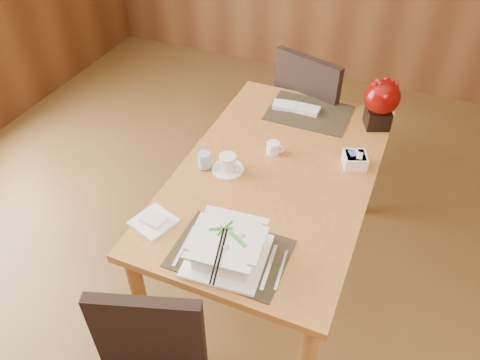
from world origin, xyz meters
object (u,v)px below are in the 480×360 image
at_px(water_glass, 204,154).
at_px(bread_plate, 154,222).
at_px(far_chair, 313,112).
at_px(dining_table, 275,186).
at_px(creamer_jug, 273,148).
at_px(soup_setting, 227,248).
at_px(berry_decor, 381,101).
at_px(coffee_cup, 228,164).
at_px(sugar_caddy, 355,160).

xyz_separation_m(water_glass, bread_plate, (-0.04, -0.42, -0.07)).
bearing_deg(bread_plate, far_chair, 76.86).
bearing_deg(dining_table, water_glass, -162.46).
bearing_deg(creamer_jug, far_chair, 84.57).
bearing_deg(far_chair, soup_setting, 109.59).
relative_size(soup_setting, bread_plate, 2.08).
relative_size(dining_table, bread_plate, 9.37).
bearing_deg(berry_decor, soup_setting, -107.96).
bearing_deg(berry_decor, bread_plate, -124.13).
xyz_separation_m(coffee_cup, bread_plate, (-0.15, -0.44, -0.03)).
distance_m(berry_decor, bread_plate, 1.33).
relative_size(bread_plate, far_chair, 0.16).
xyz_separation_m(sugar_caddy, bread_plate, (-0.70, -0.71, -0.03)).
xyz_separation_m(dining_table, sugar_caddy, (0.33, 0.19, 0.13)).
relative_size(soup_setting, coffee_cup, 2.15).
distance_m(soup_setting, sugar_caddy, 0.83).
relative_size(coffee_cup, far_chair, 0.16).
bearing_deg(soup_setting, water_glass, 119.54).
height_order(coffee_cup, sugar_caddy, coffee_cup).
bearing_deg(creamer_jug, dining_table, -67.48).
height_order(sugar_caddy, bread_plate, sugar_caddy).
relative_size(soup_setting, water_glass, 2.09).
relative_size(dining_table, sugar_caddy, 13.87).
distance_m(water_glass, sugar_caddy, 0.73).
bearing_deg(berry_decor, dining_table, -122.88).
relative_size(water_glass, sugar_caddy, 1.47).
relative_size(soup_setting, far_chair, 0.34).
bearing_deg(creamer_jug, soup_setting, -88.69).
bearing_deg(creamer_jug, water_glass, -142.06).
bearing_deg(far_chair, water_glass, 91.59).
height_order(creamer_jug, berry_decor, berry_decor).
distance_m(coffee_cup, water_glass, 0.12).
distance_m(water_glass, far_chair, 1.06).
bearing_deg(bread_plate, coffee_cup, 70.92).
bearing_deg(soup_setting, creamer_jug, 89.66).
height_order(sugar_caddy, far_chair, far_chair).
bearing_deg(coffee_cup, bread_plate, -109.08).
relative_size(soup_setting, sugar_caddy, 3.08).
height_order(coffee_cup, creamer_jug, coffee_cup).
bearing_deg(bread_plate, creamer_jug, 64.97).
bearing_deg(sugar_caddy, water_glass, -155.98).
bearing_deg(berry_decor, creamer_jug, -134.75).
distance_m(coffee_cup, sugar_caddy, 0.61).
relative_size(sugar_caddy, far_chair, 0.11).
height_order(sugar_caddy, berry_decor, berry_decor).
bearing_deg(soup_setting, coffee_cup, 108.21).
xyz_separation_m(bread_plate, far_chair, (0.32, 1.39, -0.21)).
relative_size(water_glass, creamer_jug, 1.90).
relative_size(creamer_jug, berry_decor, 0.31).
height_order(dining_table, far_chair, far_chair).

